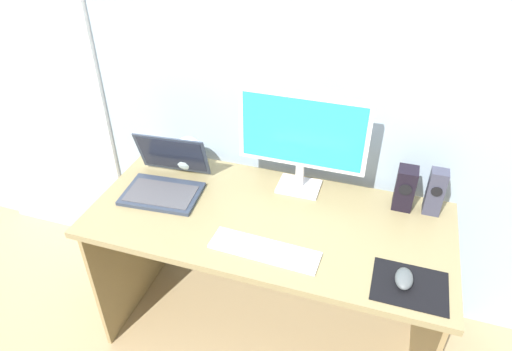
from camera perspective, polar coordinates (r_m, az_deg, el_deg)
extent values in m
plane|color=#A1885F|center=(2.36, 1.28, -18.56)|extent=(8.00, 8.00, 0.00)
cube|color=#97ACBD|center=(1.89, 5.34, 14.90)|extent=(6.00, 0.04, 2.50)
cube|color=white|center=(2.60, -26.47, 11.41)|extent=(0.82, 0.02, 2.02)
cube|color=#8A7B51|center=(1.85, 1.55, -5.58)|extent=(1.44, 0.66, 0.03)
cube|color=olive|center=(2.32, -15.14, -8.69)|extent=(0.02, 0.62, 0.68)
cube|color=olive|center=(2.08, 20.50, -16.53)|extent=(0.02, 0.62, 0.68)
cube|color=white|center=(2.00, 5.37, -1.37)|extent=(0.18, 0.14, 0.01)
cylinder|color=white|center=(1.96, 5.46, 0.03)|extent=(0.04, 0.04, 0.11)
cube|color=white|center=(1.85, 5.83, 5.51)|extent=(0.54, 0.02, 0.32)
cube|color=#26A5BF|center=(1.84, 5.76, 5.37)|extent=(0.50, 0.00, 0.29)
cube|color=#383A4B|center=(1.94, 21.47, -1.93)|extent=(0.07, 0.06, 0.20)
cylinder|color=black|center=(1.90, 21.62, -1.90)|extent=(0.04, 0.00, 0.04)
cube|color=black|center=(1.93, 18.10, -1.51)|extent=(0.08, 0.08, 0.18)
cylinder|color=black|center=(1.88, 18.15, -1.71)|extent=(0.05, 0.00, 0.05)
cube|color=#2D3646|center=(1.99, -11.62, -2.22)|extent=(0.34, 0.25, 0.02)
cube|color=#47474C|center=(1.97, -11.77, -2.19)|extent=(0.30, 0.19, 0.00)
cube|color=#2D3646|center=(2.03, -10.39, 2.63)|extent=(0.32, 0.10, 0.20)
cube|color=#1E2333|center=(2.03, -10.44, 2.60)|extent=(0.30, 0.09, 0.18)
sphere|color=silver|center=(2.11, -8.45, 2.74)|extent=(0.16, 0.16, 0.16)
cube|color=white|center=(1.69, 1.06, -9.28)|extent=(0.41, 0.13, 0.01)
cube|color=black|center=(1.66, 18.63, -12.91)|extent=(0.25, 0.20, 0.00)
ellipsoid|color=#4E5455|center=(1.65, 17.99, -12.13)|extent=(0.06, 0.10, 0.04)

